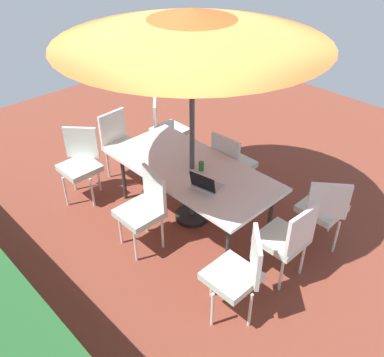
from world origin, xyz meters
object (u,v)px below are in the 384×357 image
at_px(chair_northeast, 80,161).
at_px(chair_south, 231,162).
at_px(chair_west, 287,238).
at_px(laptop, 206,184).
at_px(chair_southeast, 166,127).
at_px(chair_east, 120,143).
at_px(chair_north, 144,207).
at_px(chair_northwest, 239,272).
at_px(cup, 201,166).
at_px(chair_southwest, 324,207).
at_px(dining_table, 192,171).
at_px(patio_umbrella, 192,26).

height_order(chair_northeast, chair_south, same).
height_order(chair_west, laptop, laptop).
height_order(chair_southeast, chair_east, same).
xyz_separation_m(chair_northeast, chair_east, (0.04, -0.68, 0.00)).
bearing_deg(chair_north, chair_east, 161.89).
relative_size(chair_northwest, chair_south, 1.00).
distance_m(chair_west, cup, 1.32).
relative_size(chair_east, laptop, 2.71).
relative_size(chair_southwest, chair_east, 1.00).
xyz_separation_m(chair_west, chair_east, (2.83, 0.06, 0.00)).
bearing_deg(cup, dining_table, 22.77).
distance_m(dining_table, chair_west, 1.41).
bearing_deg(chair_north, chair_southeast, 139.74).
bearing_deg(cup, chair_southwest, -151.79).
xyz_separation_m(dining_table, chair_west, (-1.40, -0.02, -0.17)).
bearing_deg(chair_northwest, dining_table, -162.23).
height_order(chair_northeast, chair_northwest, same).
xyz_separation_m(dining_table, chair_north, (0.03, 0.73, -0.17)).
xyz_separation_m(chair_southwest, laptop, (0.99, 0.90, 0.26)).
height_order(chair_northwest, chair_south, same).
distance_m(chair_north, chair_east, 1.55).
xyz_separation_m(chair_east, cup, (-1.53, -0.09, 0.27)).
bearing_deg(patio_umbrella, chair_north, 87.48).
relative_size(chair_northeast, chair_east, 1.00).
distance_m(chair_east, cup, 1.56).
xyz_separation_m(chair_east, laptop, (-1.82, 0.13, 0.26)).
distance_m(dining_table, chair_southeast, 1.53).
height_order(patio_umbrella, cup, patio_umbrella).
relative_size(patio_umbrella, chair_southeast, 2.88).
distance_m(chair_northeast, chair_north, 1.35).
relative_size(chair_north, chair_southeast, 1.00).
distance_m(chair_southwest, cup, 1.48).
xyz_separation_m(chair_northwest, chair_north, (1.40, 0.02, 0.00)).
bearing_deg(chair_northeast, chair_south, 2.99).
height_order(chair_south, chair_north, same).
height_order(patio_umbrella, chair_south, patio_umbrella).
bearing_deg(chair_east, laptop, -97.27).
height_order(chair_north, chair_west, same).
height_order(dining_table, cup, cup).
xyz_separation_m(dining_table, chair_southwest, (-1.39, -0.73, -0.17)).
bearing_deg(chair_north, chair_west, 35.51).
xyz_separation_m(dining_table, chair_northeast, (1.38, 0.73, -0.17)).
xyz_separation_m(patio_umbrella, chair_southwest, (-1.39, -0.73, -1.87)).
bearing_deg(chair_northeast, chair_southeast, 45.41).
xyz_separation_m(chair_northwest, cup, (1.25, -0.75, 0.27)).
distance_m(dining_table, chair_northwest, 1.54).
bearing_deg(chair_northwest, chair_west, 131.97).
relative_size(dining_table, chair_northwest, 2.22).
bearing_deg(chair_east, chair_southwest, -77.86).
xyz_separation_m(chair_southwest, chair_west, (-0.01, 0.72, 0.00)).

